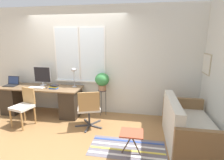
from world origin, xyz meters
The scene contains 17 objects.
ground_plane centered at (0.00, 0.00, 0.00)m, with size 14.00×14.00×0.00m, color #9E7042.
wall_back_with_window centered at (0.00, 0.74, 1.35)m, with size 9.00×0.12×2.70m.
wall_right_with_picture centered at (3.06, 0.00, 1.35)m, with size 0.08×9.00×2.70m.
desk centered at (-0.88, 0.33, 0.39)m, with size 2.08×0.66×0.72m.
laptop centered at (-1.70, 0.33, 0.77)m, with size 0.32×0.27×0.23m.
monitor centered at (-0.90, 0.49, 0.98)m, with size 0.46×0.17×0.49m.
keyboard centered at (-0.93, 0.24, 0.73)m, with size 0.38×0.13×0.02m.
mouse centered at (-0.66, 0.24, 0.74)m, with size 0.04×0.06×0.03m.
desk_lamp centered at (-0.03, 0.49, 1.12)m, with size 0.14×0.14×0.49m.
book_stack centered at (-0.46, 0.24, 0.77)m, with size 0.22×0.15×0.09m.
desk_chair_wooden centered at (-0.92, -0.29, 0.47)m, with size 0.48×0.49×0.83m.
office_chair_swivel centered at (0.55, -0.17, 0.46)m, with size 0.62×0.61×0.86m.
couch_loveseat centered at (2.51, -0.45, 0.29)m, with size 0.82×1.48×0.84m.
plant_stand centered at (0.68, 0.54, 0.55)m, with size 0.21×0.21×0.66m.
potted_plant centered at (0.68, 0.54, 0.91)m, with size 0.35×0.35×0.44m.
floor_rug_striped centered at (1.44, -0.79, 0.00)m, with size 1.36×0.64×0.01m.
folding_stool centered at (1.52, -0.93, 0.36)m, with size 0.38×0.32×0.41m.
Camera 1 is at (1.64, -3.56, 1.92)m, focal length 28.00 mm.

